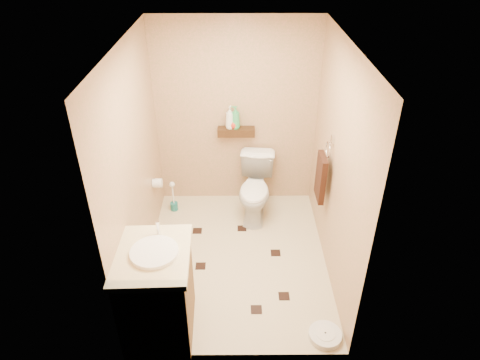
{
  "coord_description": "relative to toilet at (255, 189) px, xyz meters",
  "views": [
    {
      "loc": [
        0.02,
        -3.63,
        3.35
      ],
      "look_at": [
        0.04,
        0.25,
        0.89
      ],
      "focal_mm": 32.0,
      "sensor_mm": 36.0,
      "label": 1
    }
  ],
  "objects": [
    {
      "name": "toilet_brush",
      "position": [
        -1.06,
        0.1,
        -0.24
      ],
      "size": [
        0.1,
        0.1,
        0.43
      ],
      "color": "#1A6A6A",
      "rests_on": "ground"
    },
    {
      "name": "wall_back",
      "position": [
        -0.24,
        0.42,
        0.81
      ],
      "size": [
        2.0,
        0.04,
        2.4
      ],
      "primitive_type": "cube",
      "color": "tan",
      "rests_on": "ground"
    },
    {
      "name": "wall_front",
      "position": [
        -0.24,
        -2.08,
        0.81
      ],
      "size": [
        2.0,
        0.04,
        2.4
      ],
      "primitive_type": "cube",
      "color": "tan",
      "rests_on": "ground"
    },
    {
      "name": "toilet_paper",
      "position": [
        -1.18,
        -0.18,
        0.21
      ],
      "size": [
        0.12,
        0.11,
        0.12
      ],
      "color": "white",
      "rests_on": "wall_left"
    },
    {
      "name": "bottle_c",
      "position": [
        -0.27,
        0.34,
        0.76
      ],
      "size": [
        0.17,
        0.17,
        0.15
      ],
      "primitive_type": "imported",
      "rotation": [
        0.0,
        0.0,
        3.8
      ],
      "color": "red",
      "rests_on": "wall_shelf"
    },
    {
      "name": "bathroom_scale",
      "position": [
        0.58,
        -1.9,
        -0.36
      ],
      "size": [
        0.34,
        0.34,
        0.06
      ],
      "rotation": [
        0.0,
        0.0,
        -0.14
      ],
      "color": "white",
      "rests_on": "ground"
    },
    {
      "name": "towel_ring",
      "position": [
        0.67,
        -0.58,
        0.56
      ],
      "size": [
        0.12,
        0.3,
        0.76
      ],
      "color": "silver",
      "rests_on": "wall_right"
    },
    {
      "name": "vanity",
      "position": [
        -0.94,
        -1.78,
        0.09
      ],
      "size": [
        0.65,
        0.78,
        1.08
      ],
      "rotation": [
        0.0,
        0.0,
        0.03
      ],
      "color": "brown",
      "rests_on": "ground"
    },
    {
      "name": "bottle_a",
      "position": [
        -0.32,
        0.34,
        0.82
      ],
      "size": [
        0.13,
        0.13,
        0.28
      ],
      "primitive_type": "imported",
      "rotation": [
        0.0,
        0.0,
        2.9
      ],
      "color": "silver",
      "rests_on": "wall_shelf"
    },
    {
      "name": "wall_right",
      "position": [
        0.76,
        -0.83,
        0.81
      ],
      "size": [
        0.04,
        2.5,
        2.4
      ],
      "primitive_type": "cube",
      "color": "tan",
      "rests_on": "ground"
    },
    {
      "name": "wall_left",
      "position": [
        -1.24,
        -0.83,
        0.81
      ],
      "size": [
        0.04,
        2.5,
        2.4
      ],
      "primitive_type": "cube",
      "color": "tan",
      "rests_on": "ground"
    },
    {
      "name": "floor_accents",
      "position": [
        -0.19,
        -0.89,
        -0.39
      ],
      "size": [
        1.08,
        1.39,
        0.01
      ],
      "color": "black",
      "rests_on": "ground"
    },
    {
      "name": "ceiling",
      "position": [
        -0.24,
        -0.83,
        2.01
      ],
      "size": [
        2.0,
        2.5,
        0.02
      ],
      "primitive_type": "cube",
      "color": "silver",
      "rests_on": "wall_back"
    },
    {
      "name": "ground",
      "position": [
        -0.24,
        -0.83,
        -0.39
      ],
      "size": [
        2.5,
        2.5,
        0.0
      ],
      "primitive_type": "plane",
      "color": "beige",
      "rests_on": "ground"
    },
    {
      "name": "bottle_b",
      "position": [
        -0.29,
        0.34,
        0.75
      ],
      "size": [
        0.08,
        0.08,
        0.15
      ],
      "primitive_type": "imported",
      "rotation": [
        0.0,
        0.0,
        1.77
      ],
      "color": "#EFFF35",
      "rests_on": "wall_shelf"
    },
    {
      "name": "wall_shelf",
      "position": [
        -0.24,
        0.34,
        0.63
      ],
      "size": [
        0.46,
        0.14,
        0.1
      ],
      "primitive_type": "cube",
      "color": "#3E2710",
      "rests_on": "wall_back"
    },
    {
      "name": "bottle_d",
      "position": [
        -0.25,
        0.34,
        0.83
      ],
      "size": [
        0.12,
        0.12,
        0.29
      ],
      "primitive_type": "imported",
      "rotation": [
        0.0,
        0.0,
        4.62
      ],
      "color": "#359F5A",
      "rests_on": "wall_shelf"
    },
    {
      "name": "toilet",
      "position": [
        0.0,
        0.0,
        0.0
      ],
      "size": [
        0.52,
        0.8,
        0.78
      ],
      "primitive_type": "imported",
      "rotation": [
        0.0,
        0.0,
        -0.11
      ],
      "color": "white",
      "rests_on": "ground"
    }
  ]
}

